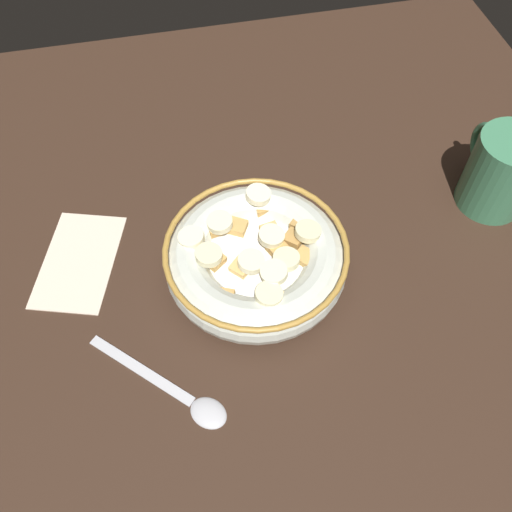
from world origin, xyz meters
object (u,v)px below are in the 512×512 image
at_px(spoon, 184,396).
at_px(coffee_mug, 501,171).
at_px(folded_napkin, 79,261).
at_px(cereal_bowl, 256,258).

bearing_deg(spoon, coffee_mug, -67.10).
bearing_deg(folded_napkin, spoon, -153.09).
bearing_deg(spoon, cereal_bowl, -38.22).
bearing_deg(cereal_bowl, folded_napkin, 73.48).
relative_size(coffee_mug, folded_napkin, 0.84).
bearing_deg(spoon, folded_napkin, 26.91).
height_order(cereal_bowl, spoon, cereal_bowl).
xyz_separation_m(cereal_bowl, folded_napkin, (0.05, 0.18, -0.02)).
xyz_separation_m(coffee_mug, folded_napkin, (0.01, 0.47, -0.04)).
bearing_deg(coffee_mug, folded_napkin, 88.30).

